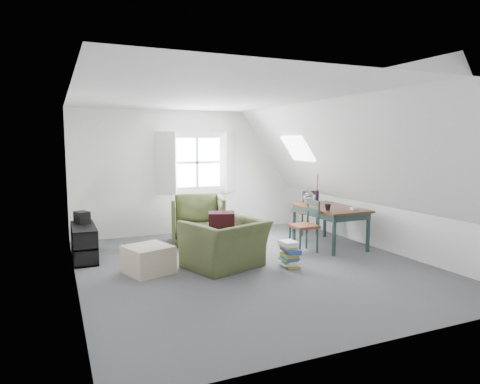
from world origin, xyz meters
name	(u,v)px	position (x,y,z in m)	size (l,w,h in m)	color
floor	(253,266)	(0.00, 0.00, 0.00)	(5.50, 5.50, 0.00)	#4C4C51
ceiling	(253,98)	(0.00, 0.00, 2.50)	(5.50, 5.50, 0.00)	white
wall_back	(196,172)	(0.00, 2.75, 1.25)	(5.00, 5.00, 0.00)	white
wall_front	(384,211)	(0.00, -2.75, 1.25)	(5.00, 5.00, 0.00)	white
wall_left	(73,192)	(-2.50, 0.00, 1.25)	(5.50, 5.50, 0.00)	white
wall_right	(385,178)	(2.50, 0.00, 1.25)	(5.50, 5.50, 0.00)	white
slope_left	(148,149)	(-1.55, 0.00, 1.78)	(5.50, 5.50, 0.00)	white
slope_right	(340,148)	(1.55, 0.00, 1.78)	(5.50, 5.50, 0.00)	white
dormer_window	(197,163)	(0.00, 2.68, 1.45)	(1.71, 0.35, 1.30)	white
skylight	(298,149)	(1.55, 1.30, 1.75)	(0.55, 0.75, 0.04)	white
armchair_near	(225,267)	(-0.42, 0.09, 0.00)	(1.09, 0.96, 0.71)	#424A27
armchair_far	(198,243)	(-0.30, 1.77, 0.00)	(0.95, 0.98, 0.89)	#424A27
throw_pillow	(221,224)	(-0.42, 0.24, 0.64)	(0.39, 0.11, 0.39)	#3C101B
ottoman	(148,259)	(-1.52, 0.29, 0.20)	(0.59, 0.59, 0.39)	tan
dining_table	(329,212)	(1.81, 0.61, 0.62)	(0.85, 1.42, 0.71)	#361E0E
demijohn	(309,197)	(1.66, 1.06, 0.84)	(0.22, 0.22, 0.31)	silver
vase_twigs	(317,196)	(1.91, 1.16, 0.84)	(0.07, 0.08, 0.57)	black
cup	(328,210)	(1.56, 0.31, 0.71)	(0.11, 0.11, 0.10)	black
paper_box	(355,208)	(2.01, 0.16, 0.73)	(0.13, 0.09, 0.04)	white
dining_chair_far	(306,211)	(1.96, 1.61, 0.47)	(0.43, 0.43, 0.91)	#5F2C15
dining_chair_near	(305,225)	(1.19, 0.41, 0.46)	(0.41, 0.41, 0.88)	#5F2C15
media_shelf	(84,244)	(-2.32, 1.39, 0.25)	(0.35, 1.06, 0.54)	black
electronics_box	(82,218)	(-2.32, 1.67, 0.63)	(0.19, 0.26, 0.21)	black
magazine_stack	(290,254)	(0.49, -0.25, 0.19)	(0.29, 0.34, 0.39)	#B29933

